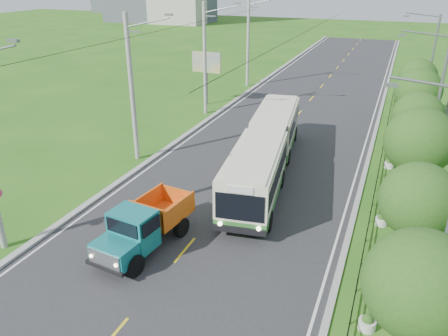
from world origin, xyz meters
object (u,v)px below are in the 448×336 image
Objects in this scene: planter_near at (382,220)px; tree_second at (419,203)px; pole_near at (132,89)px; planter_far at (394,129)px; streetlight_mid at (435,101)px; tree_fifth at (418,93)px; planter_front at (367,323)px; tree_front at (421,288)px; bus at (266,147)px; tree_fourth at (418,119)px; billboard_left at (206,66)px; pole_mid at (205,59)px; pole_far at (248,41)px; streetlight_far at (430,62)px; planter_mid at (389,164)px; tree_third at (420,144)px; tree_back at (418,80)px; dump_truck at (144,223)px.

tree_second is at bearing -71.97° from planter_near.
planter_far is at bearing 37.63° from pole_near.
planter_near is at bearing -104.32° from streetlight_mid.
tree_fifth is 8.66× the size of planter_far.
tree_fifth is 22.46m from planter_front.
tree_front is 16.32m from bus.
planter_near is at bearing -98.77° from tree_fourth.
bus reaches higher than planter_front.
pole_mid is at bearing -67.58° from billboard_left.
pole_far is 1.10× the size of streetlight_far.
pole_mid is at bearing 126.09° from tree_front.
tree_third is at bearing -77.90° from planter_mid.
pole_near is 18.17m from tree_third.
pole_mid and pole_far have the same top height.
tree_front is 0.97× the size of tree_fifth.
tree_second is at bearing -59.58° from pole_far.
tree_back is at bearing -112.92° from streetlight_far.
tree_fourth is 13.94m from streetlight_far.
tree_fourth is 1.54m from streetlight_mid.
planter_near is (16.86, -3.00, -4.81)m from pole_near.
pole_near reaches higher than planter_mid.
planter_far is (-1.26, -4.14, -3.37)m from tree_back.
pole_near is at bearing -136.59° from tree_back.
pole_mid reaches higher than dump_truck.
tree_fourth is 6.01m from tree_fifth.
streetlight_mid is 1.56× the size of dump_truck.
planter_near is (0.00, 8.00, 0.00)m from planter_front.
tree_fifth is 6.00m from tree_back.
pole_far reaches higher than tree_fifth.
dump_truck is (-10.47, -14.46, 1.05)m from planter_mid.
planter_front is 8.00m from planter_near.
tree_back is 0.95× the size of dump_truck.
pole_mid reaches higher than tree_back.
planter_mid is at bearing 102.10° from tree_third.
streetlight_far is 31.29m from dump_truck.
dump_truck reaches higher than planter_mid.
tree_front is at bearing -90.00° from tree_fifth.
tree_fifth reaches higher than planter_mid.
bus is at bearing 122.72° from planter_front.
billboard_left is 0.31× the size of bus.
dump_truck is (-11.73, -14.60, -2.25)m from tree_fourth.
pole_far is 1.67× the size of tree_third.
planter_mid is (-1.26, -12.14, -3.37)m from tree_back.
bus is at bearing -118.27° from tree_back.
pole_far is 25.24m from bus.
pole_near is at bearing -90.00° from pole_far.
streetlight_mid reaches higher than planter_front.
streetlight_far is at bearing 87.73° from tree_third.
tree_fifth is at bearing 84.92° from planter_near.
tree_third is 8.96× the size of planter_far.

